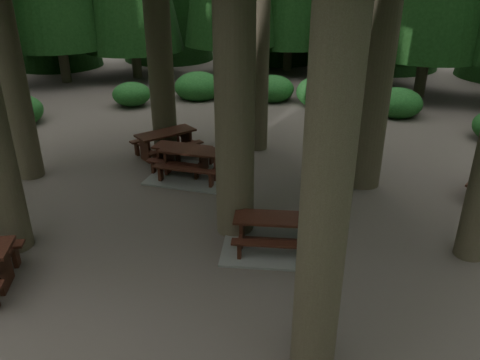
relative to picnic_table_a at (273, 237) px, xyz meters
The scene contains 6 objects.
ground 1.91m from the picnic_table_a, behind, with size 80.00×80.00×0.00m, color #564C45.
picnic_table_a is the anchor object (origin of this frame).
picnic_table_b 6.11m from the picnic_table_a, 152.92° to the left, with size 2.02×2.24×0.80m.
picnic_table_c 4.25m from the picnic_table_a, 151.77° to the left, with size 2.86×2.58×0.81m.
picnic_table_f 4.83m from the picnic_table_a, 152.91° to the left, with size 1.98×1.75×0.73m.
shrub_ring 1.40m from the picnic_table_a, 148.54° to the left, with size 23.86×24.64×1.49m.
Camera 1 is at (5.99, -7.57, 5.56)m, focal length 35.00 mm.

